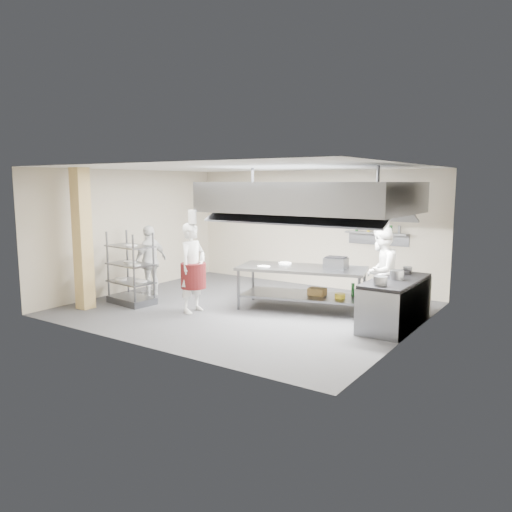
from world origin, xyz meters
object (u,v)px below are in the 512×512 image
Objects in this scene: island at (302,288)px; pass_rack at (131,268)px; chef_head at (193,268)px; stockpot at (397,275)px; chef_plating at (150,261)px; cooking_range at (395,304)px; griddle at (336,263)px; chef_line at (381,272)px.

pass_rack is at bearing -169.06° from island.
pass_rack is at bearing 97.07° from chef_head.
chef_plating is at bearing -172.72° from stockpot.
pass_rack reaches higher than island.
island reaches higher than cooking_range.
island is 2.09m from cooking_range.
cooking_range is 7.90× the size of stockpot.
island is at bearing 103.15° from chef_plating.
pass_rack is at bearing -164.27° from cooking_range.
stockpot is at bearing -20.06° from island.
pass_rack is 0.95× the size of chef_plating.
cooking_range is 4.42× the size of griddle.
chef_head is (-3.84, -1.33, 0.51)m from cooking_range.
chef_line is (3.36, 1.82, -0.02)m from chef_head.
pass_rack is 5.71m from stockpot.
griddle is (4.26, 1.16, 0.17)m from chef_plating.
island is at bearing 175.40° from stockpot.
chef_line reaches higher than cooking_range.
chef_line is at bearing -0.75° from griddle.
stockpot reaches higher than cooking_range.
griddle is at bearing 163.86° from cooking_range.
cooking_range is 1.09× the size of chef_line.
island is 3.73m from chef_plating.
stockpot is at bearing 96.45° from chef_plating.
island is at bearing -163.84° from griddle.
griddle is (4.07, 1.96, 0.22)m from pass_rack.
stockpot is at bearing -52.71° from cooking_range.
chef_plating is (-1.84, 0.58, -0.09)m from chef_head.
stockpot is at bearing 21.99° from pass_rack.
island is 0.91m from griddle.
chef_head is 1.10× the size of chef_plating.
chef_plating is 4.42m from griddle.
chef_plating is at bearing -170.54° from griddle.
stockpot is at bearing -22.61° from griddle.
chef_head is 1.02× the size of chef_line.
chef_head is (1.64, 0.22, 0.13)m from pass_rack.
pass_rack is 0.80× the size of cooking_range.
pass_rack is 3.55× the size of griddle.
chef_head is at bearing -161.31° from stockpot.
chef_head reaches higher than chef_line.
chef_plating is 5.75m from stockpot.
griddle is at bearing -54.70° from chef_head.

